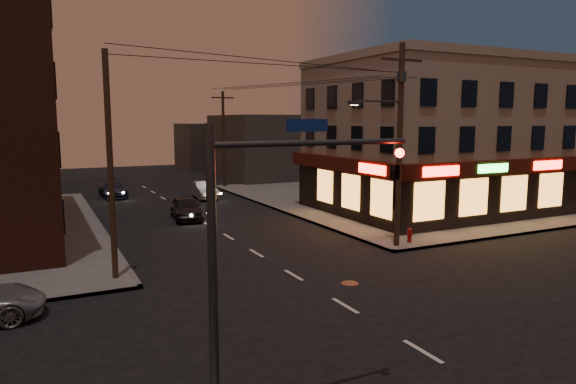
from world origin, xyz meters
TOP-DOWN VIEW (x-y plane):
  - ground at (0.00, 0.00)m, footprint 120.00×120.00m
  - sidewalk_ne at (18.00, 19.00)m, footprint 24.00×28.00m
  - pizza_building at (15.93, 13.43)m, footprint 15.85×12.85m
  - bg_building_ne_a at (14.00, 38.00)m, footprint 10.00×12.00m
  - bg_building_ne_b at (12.00, 52.00)m, footprint 8.00×8.00m
  - utility_pole_main at (6.68, 5.80)m, footprint 4.20×0.44m
  - utility_pole_far at (6.80, 32.00)m, footprint 0.26×0.26m
  - utility_pole_west at (-6.80, 6.50)m, footprint 0.24×0.24m
  - traffic_signal at (-5.57, -5.60)m, footprint 4.49×0.32m
  - sedan_near at (-0.70, 18.13)m, footprint 2.30×4.61m
  - sedan_mid at (3.04, 26.29)m, footprint 1.85×4.48m
  - sedan_far at (-3.64, 30.48)m, footprint 2.01×4.71m
  - fire_hydrant at (7.80, 6.00)m, footprint 0.34×0.34m

SIDE VIEW (x-z plane):
  - ground at x=0.00m, z-range 0.00..0.00m
  - sidewalk_ne at x=18.00m, z-range 0.00..0.15m
  - fire_hydrant at x=7.80m, z-range 0.18..0.94m
  - sedan_far at x=-3.64m, z-range 0.00..1.35m
  - sedan_mid at x=3.04m, z-range 0.00..1.44m
  - sedan_near at x=-0.70m, z-range 0.00..1.51m
  - bg_building_ne_b at x=12.00m, z-range 0.00..6.00m
  - bg_building_ne_a at x=14.00m, z-range 0.00..7.00m
  - traffic_signal at x=-5.57m, z-range 0.92..7.39m
  - utility_pole_far at x=6.80m, z-range 0.15..9.15m
  - utility_pole_west at x=-6.80m, z-range 0.15..9.15m
  - pizza_building at x=15.93m, z-range 0.10..10.60m
  - utility_pole_main at x=6.68m, z-range 0.76..10.76m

